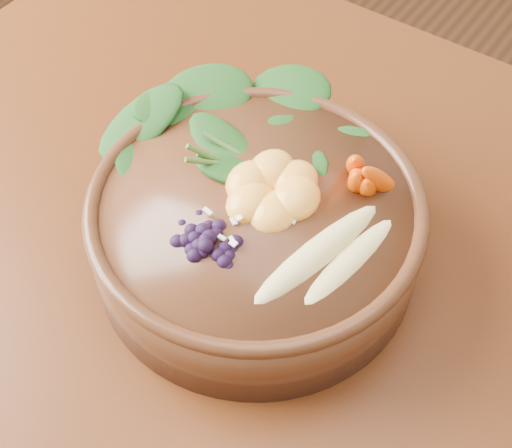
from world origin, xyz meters
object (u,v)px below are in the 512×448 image
object	(u,v)px
kale_heap	(268,122)
carrot_cluster	(369,154)
banana_halves	(335,246)
blueberry_pile	(204,229)
mandarin_cluster	(273,180)
stoneware_bowl	(256,231)

from	to	relation	value
kale_heap	carrot_cluster	xyz separation A→B (m)	(0.10, 0.00, 0.02)
banana_halves	blueberry_pile	size ratio (longest dim) A/B	1.20
kale_heap	mandarin_cluster	bearing A→B (deg)	-51.89
stoneware_bowl	banana_halves	world-z (taller)	banana_halves
stoneware_bowl	carrot_cluster	xyz separation A→B (m)	(0.07, 0.07, 0.08)
banana_halves	mandarin_cluster	bearing A→B (deg)	170.25
kale_heap	blueberry_pile	size ratio (longest dim) A/B	1.42
kale_heap	mandarin_cluster	xyz separation A→B (m)	(0.04, -0.05, -0.01)
kale_heap	carrot_cluster	size ratio (longest dim) A/B	2.38
stoneware_bowl	banana_halves	size ratio (longest dim) A/B	1.81
mandarin_cluster	banana_halves	bearing A→B (deg)	-19.85
banana_halves	mandarin_cluster	size ratio (longest dim) A/B	1.74
banana_halves	mandarin_cluster	distance (m)	0.09
kale_heap	banana_halves	xyz separation A→B (m)	(0.12, -0.08, -0.01)
kale_heap	banana_halves	size ratio (longest dim) A/B	1.19
carrot_cluster	blueberry_pile	xyz separation A→B (m)	(-0.07, -0.13, -0.02)
stoneware_bowl	blueberry_pile	xyz separation A→B (m)	(-0.01, -0.06, 0.06)
banana_halves	blueberry_pile	bearing A→B (deg)	-141.51
stoneware_bowl	blueberry_pile	bearing A→B (deg)	-97.24
mandarin_cluster	blueberry_pile	size ratio (longest dim) A/B	0.69
banana_halves	blueberry_pile	world-z (taller)	blueberry_pile
mandarin_cluster	blueberry_pile	world-z (taller)	blueberry_pile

